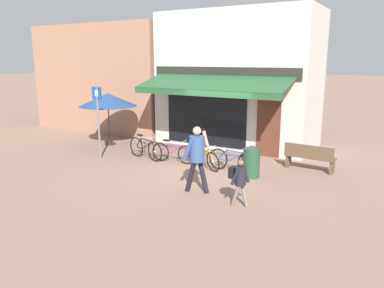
{
  "coord_description": "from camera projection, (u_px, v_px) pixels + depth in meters",
  "views": [
    {
      "loc": [
        5.79,
        -10.69,
        3.58
      ],
      "look_at": [
        0.16,
        -1.19,
        1.05
      ],
      "focal_mm": 35.0,
      "sensor_mm": 36.0,
      "label": 1
    }
  ],
  "objects": [
    {
      "name": "ground_plane",
      "position": [
        206.0,
        167.0,
        12.64
      ],
      "size": [
        160.0,
        160.0,
        0.0
      ],
      "primitive_type": "plane",
      "color": "#846656"
    },
    {
      "name": "bicycle_black",
      "position": [
        145.0,
        148.0,
        13.59
      ],
      "size": [
        1.75,
        0.6,
        0.88
      ],
      "rotation": [
        0.05,
        0.0,
        -0.22
      ],
      "color": "black",
      "rests_on": "ground_plane"
    },
    {
      "name": "bicycle_orange",
      "position": [
        202.0,
        157.0,
        12.47
      ],
      "size": [
        1.67,
        0.9,
        0.83
      ],
      "rotation": [
        0.13,
        0.0,
        -0.42
      ],
      "color": "black",
      "rests_on": "ground_plane"
    },
    {
      "name": "cafe_parasol",
      "position": [
        108.0,
        100.0,
        15.52
      ],
      "size": [
        2.38,
        2.38,
        2.18
      ],
      "color": "#4C3D2D",
      "rests_on": "ground_plane"
    },
    {
      "name": "bicycle_purple",
      "position": [
        173.0,
        152.0,
        13.13
      ],
      "size": [
        1.67,
        0.52,
        0.81
      ],
      "rotation": [
        0.03,
        0.0,
        0.12
      ],
      "color": "black",
      "rests_on": "ground_plane"
    },
    {
      "name": "pedestrian_child",
      "position": [
        239.0,
        178.0,
        9.1
      ],
      "size": [
        0.5,
        0.44,
        1.21
      ],
      "rotation": [
        0.0,
        0.0,
        -0.06
      ],
      "color": "slate",
      "rests_on": "ground_plane"
    },
    {
      "name": "litter_bin",
      "position": [
        252.0,
        161.0,
        11.46
      ],
      "size": [
        0.52,
        0.52,
        1.01
      ],
      "color": "#23472D",
      "rests_on": "ground_plane"
    },
    {
      "name": "bicycle_blue",
      "position": [
        232.0,
        160.0,
        12.06
      ],
      "size": [
        1.76,
        0.52,
        0.84
      ],
      "rotation": [
        -0.08,
        0.0,
        -0.08
      ],
      "color": "black",
      "rests_on": "ground_plane"
    },
    {
      "name": "pedestrian_adult",
      "position": [
        197.0,
        153.0,
        10.03
      ],
      "size": [
        0.69,
        0.63,
        1.84
      ],
      "rotation": [
        0.0,
        0.0,
        -0.18
      ],
      "color": "black",
      "rests_on": "ground_plane"
    },
    {
      "name": "shop_front",
      "position": [
        238.0,
        80.0,
        15.6
      ],
      "size": [
        6.43,
        4.72,
        5.45
      ],
      "color": "beige",
      "rests_on": "ground_plane"
    },
    {
      "name": "parking_sign",
      "position": [
        98.0,
        115.0,
        13.37
      ],
      "size": [
        0.44,
        0.07,
        2.66
      ],
      "color": "slate",
      "rests_on": "ground_plane"
    },
    {
      "name": "park_bench",
      "position": [
        309.0,
        157.0,
        12.15
      ],
      "size": [
        1.63,
        0.57,
        0.87
      ],
      "rotation": [
        0.0,
        0.0,
        -0.08
      ],
      "color": "brown",
      "rests_on": "ground_plane"
    },
    {
      "name": "bike_rack_rail",
      "position": [
        190.0,
        151.0,
        12.84
      ],
      "size": [
        3.99,
        0.04,
        0.57
      ],
      "color": "#47494F",
      "rests_on": "ground_plane"
    },
    {
      "name": "neighbour_building",
      "position": [
        115.0,
        78.0,
        19.65
      ],
      "size": [
        7.61,
        4.0,
        5.2
      ],
      "color": "#9E7056",
      "rests_on": "ground_plane"
    }
  ]
}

